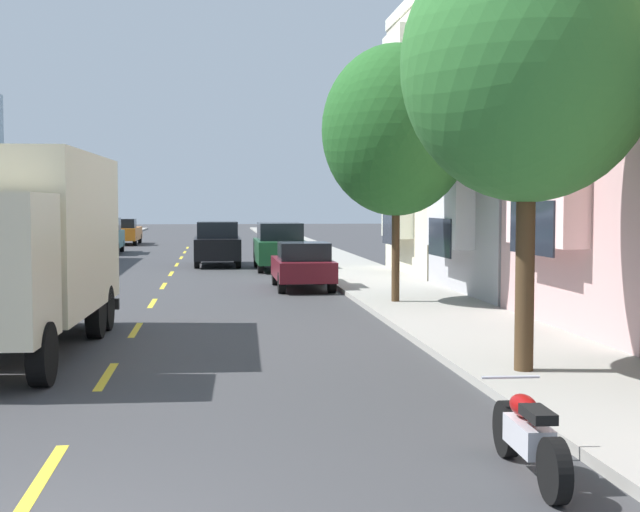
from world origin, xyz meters
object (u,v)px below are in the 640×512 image
at_px(street_tree_second, 396,130).
at_px(moving_black_sedan, 217,243).
at_px(parked_wagon_sky, 30,260).
at_px(parked_suv_teal, 103,235).
at_px(parked_hatchback_burgundy, 303,265).
at_px(street_tree_nearest, 528,65).
at_px(parked_pickup_orange, 123,232).
at_px(parked_motorcycle, 528,437).
at_px(delivery_box_truck, 23,240).
at_px(parked_suv_forest, 280,246).
at_px(parked_hatchback_white, 85,246).

bearing_deg(street_tree_second, moving_black_sedan, 106.21).
bearing_deg(parked_wagon_sky, parked_suv_teal, 89.60).
bearing_deg(moving_black_sedan, parked_hatchback_burgundy, -76.36).
xyz_separation_m(parked_hatchback_burgundy, moving_black_sedan, (-2.65, 10.91, 0.23)).
bearing_deg(moving_black_sedan, street_tree_nearest, -79.70).
bearing_deg(street_tree_nearest, parked_pickup_orange, 103.25).
xyz_separation_m(street_tree_nearest, parked_motorcycle, (-1.65, -4.60, -4.38)).
xyz_separation_m(delivery_box_truck, parked_pickup_orange, (-2.56, 41.99, -1.20)).
relative_size(parked_suv_forest, parked_hatchback_white, 1.20).
bearing_deg(parked_hatchback_burgundy, moving_black_sedan, 103.64).
distance_m(parked_hatchback_white, parked_hatchback_burgundy, 16.55).
xyz_separation_m(moving_black_sedan, parked_motorcycle, (2.95, -29.90, -0.58)).
bearing_deg(parked_suv_teal, parked_hatchback_white, -89.84).
height_order(street_tree_second, parked_pickup_orange, street_tree_second).
distance_m(street_tree_nearest, delivery_box_truck, 9.40).
height_order(parked_pickup_orange, parked_motorcycle, parked_pickup_orange).
distance_m(parked_wagon_sky, moving_black_sedan, 10.29).
distance_m(street_tree_nearest, parked_hatchback_white, 30.64).
relative_size(parked_suv_forest, parked_pickup_orange, 0.91).
bearing_deg(parked_wagon_sky, delivery_box_truck, -78.67).
xyz_separation_m(parked_pickup_orange, parked_motorcycle, (9.10, -50.27, -0.42)).
relative_size(parked_suv_forest, parked_wagon_sky, 1.01).
height_order(parked_wagon_sky, parked_pickup_orange, parked_pickup_orange).
distance_m(parked_hatchback_white, parked_pickup_orange, 17.26).
height_order(parked_pickup_orange, parked_suv_teal, parked_suv_teal).
bearing_deg(parked_pickup_orange, parked_motorcycle, -79.74).
relative_size(street_tree_second, parked_motorcycle, 3.26).
relative_size(parked_hatchback_white, moving_black_sedan, 0.84).
bearing_deg(parked_pickup_orange, delivery_box_truck, -86.51).
height_order(delivery_box_truck, parked_pickup_orange, delivery_box_truck).
distance_m(street_tree_second, parked_suv_teal, 28.15).
distance_m(parked_suv_forest, parked_hatchback_burgundy, 8.09).
xyz_separation_m(parked_hatchback_white, parked_hatchback_burgundy, (8.79, -14.02, 0.00)).
distance_m(parked_suv_forest, parked_wagon_sky, 10.29).
height_order(street_tree_second, parked_wagon_sky, street_tree_second).
bearing_deg(parked_hatchback_burgundy, parked_wagon_sky, 162.81).
relative_size(street_tree_nearest, parked_motorcycle, 3.29).
relative_size(parked_pickup_orange, parked_motorcycle, 2.58).
bearing_deg(delivery_box_truck, parked_hatchback_burgundy, 59.77).
bearing_deg(parked_motorcycle, parked_hatchback_burgundy, 90.91).
xyz_separation_m(street_tree_nearest, parked_hatchback_white, (-10.74, 28.41, -4.03)).
relative_size(parked_hatchback_white, parked_suv_teal, 0.83).
distance_m(delivery_box_truck, parked_hatchback_white, 24.89).
xyz_separation_m(parked_wagon_sky, parked_suv_teal, (0.13, 18.08, 0.18)).
xyz_separation_m(street_tree_second, parked_suv_forest, (-2.08, 13.00, -3.62)).
relative_size(parked_wagon_sky, parked_hatchback_burgundy, 1.19).
bearing_deg(parked_pickup_orange, parked_wagon_sky, -90.27).
distance_m(street_tree_nearest, parked_hatchback_burgundy, 15.08).
relative_size(street_tree_nearest, moving_black_sedan, 1.41).
bearing_deg(parked_suv_forest, parked_motorcycle, -89.09).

